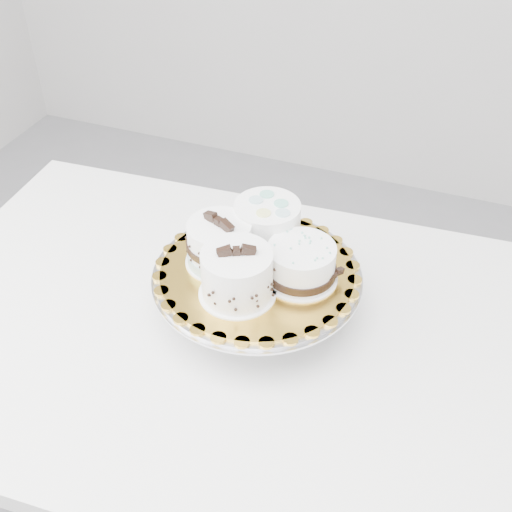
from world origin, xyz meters
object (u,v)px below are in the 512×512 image
(cake_ribbon, at_px, (302,264))
(table, at_px, (231,361))
(cake_banded, at_px, (220,245))
(cake_dots, at_px, (267,224))
(cake_board, at_px, (257,271))
(cake_swirl, at_px, (237,275))
(cake_stand, at_px, (257,285))

(cake_ribbon, bearing_deg, table, -129.17)
(cake_banded, xyz_separation_m, cake_dots, (0.05, 0.07, 0.01))
(cake_banded, relative_size, cake_dots, 1.03)
(table, height_order, cake_board, cake_board)
(table, xyz_separation_m, cake_ribbon, (0.10, 0.05, 0.21))
(cake_board, xyz_separation_m, cake_swirl, (-0.01, -0.06, 0.04))
(cake_stand, xyz_separation_m, cake_dots, (-0.01, 0.07, 0.07))
(table, distance_m, cake_ribbon, 0.24)
(cake_board, bearing_deg, cake_dots, 97.21)
(cake_ribbon, bearing_deg, cake_dots, 165.69)
(cake_swirl, xyz_separation_m, cake_ribbon, (0.08, 0.07, -0.01))
(cake_board, bearing_deg, cake_banded, -179.01)
(table, distance_m, cake_swirl, 0.22)
(cake_board, relative_size, cake_banded, 2.31)
(cake_stand, bearing_deg, cake_ribbon, 5.79)
(cake_board, relative_size, cake_dots, 2.38)
(cake_swirl, relative_size, cake_dots, 1.10)
(cake_stand, height_order, cake_banded, cake_banded)
(cake_banded, height_order, cake_ribbon, cake_banded)
(cake_dots, relative_size, cake_ribbon, 0.93)
(cake_stand, xyz_separation_m, cake_board, (0.00, 0.00, 0.03))
(cake_stand, height_order, cake_dots, cake_dots)
(table, xyz_separation_m, cake_swirl, (0.02, -0.02, 0.22))
(cake_stand, xyz_separation_m, cake_ribbon, (0.07, 0.01, 0.06))
(cake_stand, relative_size, cake_board, 1.09)
(table, height_order, cake_dots, cake_dots)
(cake_stand, bearing_deg, cake_dots, 97.21)
(table, distance_m, cake_dots, 0.25)
(cake_board, xyz_separation_m, cake_banded, (-0.06, -0.00, 0.04))
(cake_swirl, height_order, cake_banded, cake_swirl)
(cake_swirl, distance_m, cake_ribbon, 0.11)
(table, height_order, cake_stand, cake_stand)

